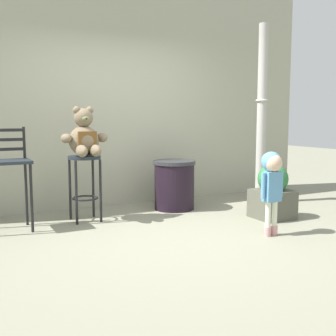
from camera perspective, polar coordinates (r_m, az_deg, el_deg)
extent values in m
plane|color=gray|center=(4.63, 0.37, -9.25)|extent=(24.00, 24.00, 0.00)
cube|color=#A2A28B|center=(6.31, -8.25, 10.79)|extent=(6.77, 0.30, 3.45)
cylinder|color=#1F272F|center=(5.28, -11.29, 1.43)|extent=(0.40, 0.40, 0.04)
cylinder|color=black|center=(5.15, -12.33, -3.32)|extent=(0.03, 0.03, 0.78)
cylinder|color=black|center=(5.24, -9.14, -3.08)|extent=(0.03, 0.03, 0.78)
cylinder|color=black|center=(5.44, -13.16, -2.80)|extent=(0.03, 0.03, 0.78)
cylinder|color=black|center=(5.52, -10.12, -2.59)|extent=(0.03, 0.03, 0.78)
torus|color=black|center=(5.35, -11.16, -4.03)|extent=(0.33, 0.33, 0.02)
sphere|color=#73634B|center=(5.27, -11.34, 3.64)|extent=(0.37, 0.37, 0.37)
cube|color=brown|center=(5.12, -10.88, 3.66)|extent=(0.23, 0.03, 0.22)
sphere|color=#73634B|center=(5.26, -11.41, 6.70)|extent=(0.23, 0.23, 0.23)
ellipsoid|color=#656C47|center=(5.17, -11.11, 6.56)|extent=(0.10, 0.07, 0.07)
sphere|color=black|center=(5.14, -11.03, 6.58)|extent=(0.03, 0.03, 0.03)
sphere|color=#73634B|center=(5.24, -12.30, 7.69)|extent=(0.09, 0.09, 0.09)
sphere|color=#73634B|center=(5.29, -10.59, 7.72)|extent=(0.09, 0.09, 0.09)
ellipsoid|color=#73634B|center=(5.18, -13.63, 3.93)|extent=(0.13, 0.21, 0.12)
ellipsoid|color=#73634B|center=(5.31, -8.96, 4.10)|extent=(0.13, 0.21, 0.12)
ellipsoid|color=#73634B|center=(5.09, -11.67, 2.27)|extent=(0.12, 0.31, 0.15)
ellipsoid|color=#73634B|center=(5.13, -9.89, 2.35)|extent=(0.12, 0.31, 0.15)
cylinder|color=#C99191|center=(4.75, 13.36, -8.36)|extent=(0.08, 0.08, 0.11)
cylinder|color=silver|center=(4.70, 13.43, -6.12)|extent=(0.06, 0.06, 0.27)
cylinder|color=#C99191|center=(4.81, 14.19, -8.20)|extent=(0.08, 0.08, 0.11)
cylinder|color=silver|center=(4.76, 14.26, -5.98)|extent=(0.06, 0.06, 0.27)
cube|color=#5691BD|center=(4.67, 13.95, -2.45)|extent=(0.19, 0.11, 0.33)
cylinder|color=#5691BD|center=(4.59, 12.80, -2.37)|extent=(0.05, 0.05, 0.28)
cylinder|color=#5691BD|center=(4.75, 15.07, -2.13)|extent=(0.05, 0.05, 0.28)
sphere|color=#D8B293|center=(4.64, 14.04, 0.71)|extent=(0.20, 0.20, 0.20)
sphere|color=#5994BF|center=(4.66, 13.84, 0.86)|extent=(0.22, 0.22, 0.22)
cylinder|color=black|center=(5.92, 0.86, -2.54)|extent=(0.56, 0.56, 0.64)
cylinder|color=#2D2D33|center=(5.87, 0.87, 0.77)|extent=(0.59, 0.59, 0.05)
cylinder|color=#B7A19E|center=(6.54, 12.31, -3.83)|extent=(0.33, 0.33, 0.18)
cylinder|color=#A9A49F|center=(6.44, 12.61, 7.82)|extent=(0.14, 0.14, 2.46)
torus|color=#ADA89E|center=(6.44, 12.64, 8.91)|extent=(0.19, 0.19, 0.04)
cube|color=#1F272F|center=(5.05, -20.60, 0.81)|extent=(0.43, 0.43, 0.03)
cylinder|color=black|center=(4.95, -18.04, -3.94)|extent=(0.03, 0.03, 0.77)
cylinder|color=black|center=(5.30, -18.69, -3.25)|extent=(0.03, 0.03, 0.77)
cylinder|color=black|center=(5.24, -18.94, 3.30)|extent=(0.03, 0.03, 0.37)
cube|color=black|center=(5.22, -20.90, 2.40)|extent=(0.37, 0.02, 0.04)
cube|color=black|center=(5.21, -20.95, 3.61)|extent=(0.37, 0.02, 0.04)
cube|color=black|center=(5.21, -21.01, 4.83)|extent=(0.37, 0.02, 0.04)
cube|color=#525245|center=(5.56, 13.95, -4.78)|extent=(0.46, 0.46, 0.37)
sphere|color=#2B6E37|center=(5.51, 14.05, -1.43)|extent=(0.39, 0.39, 0.39)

